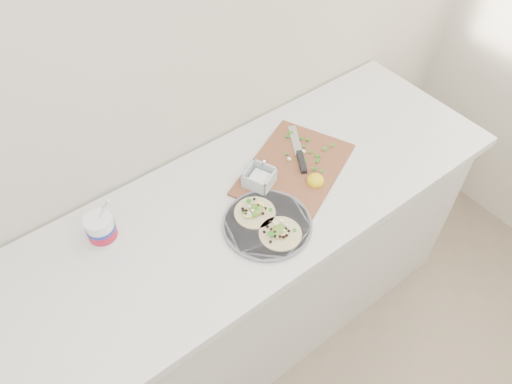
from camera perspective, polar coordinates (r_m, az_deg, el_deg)
counter at (r=2.03m, az=-6.98°, el=-12.43°), size 2.44×0.66×0.90m
taco_plate at (r=1.64m, az=1.30°, el=-3.55°), size 0.30×0.30×0.04m
tub at (r=1.64m, az=-17.24°, el=-3.88°), size 0.09×0.09×0.21m
cutboard at (r=1.81m, az=4.02°, el=2.84°), size 0.53×0.46×0.07m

